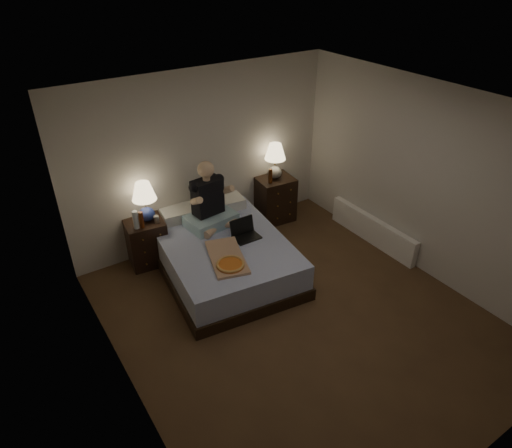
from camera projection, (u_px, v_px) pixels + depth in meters
floor at (297, 317)px, 5.47m from camera, size 4.00×4.50×0.00m
ceiling at (310, 113)px, 4.16m from camera, size 4.00×4.50×0.00m
wall_back at (203, 158)px, 6.41m from camera, size 4.00×0.00×2.50m
wall_front at (503, 370)px, 3.21m from camera, size 4.00×0.00×2.50m
wall_left at (119, 298)px, 3.87m from camera, size 0.00×4.50×2.50m
wall_right at (427, 182)px, 5.75m from camera, size 0.00×4.50×2.50m
bed at (224, 256)px, 6.10m from camera, size 1.77×2.21×0.51m
nightstand_left at (147, 242)px, 6.25m from camera, size 0.55×0.51×0.65m
nightstand_right at (274, 198)px, 7.26m from camera, size 0.60×0.55×0.72m
lamp_left at (145, 202)px, 5.97m from camera, size 0.33×0.33×0.56m
lamp_right at (275, 161)px, 6.92m from camera, size 0.39×0.39×0.56m
water_bottle at (136, 220)px, 5.88m from camera, size 0.07×0.07×0.25m
soda_can at (156, 219)px, 6.04m from camera, size 0.07×0.07×0.10m
beer_bottle_left at (141, 220)px, 5.90m from camera, size 0.06×0.06×0.23m
beer_bottle_right at (270, 176)px, 6.86m from camera, size 0.06×0.06×0.23m
person at (209, 195)px, 6.05m from camera, size 0.71×0.59×0.93m
laptop at (247, 230)px, 5.95m from camera, size 0.34×0.28×0.24m
pizza_box at (230, 265)px, 5.44m from camera, size 0.60×0.84×0.08m
radiator at (372, 230)px, 6.76m from camera, size 0.10×1.60×0.40m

